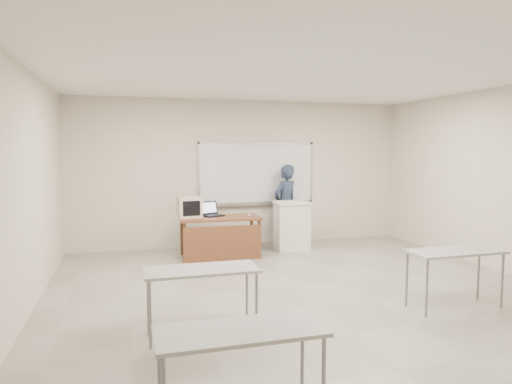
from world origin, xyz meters
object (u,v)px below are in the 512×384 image
object	(u,v)px
whiteboard	(257,174)
presenter	(285,205)
mouse	(249,215)
crt_monitor	(189,207)
podium	(292,226)
laptop	(213,213)
keyboard	(283,201)
instructor_desk	(221,228)

from	to	relation	value
whiteboard	presenter	size ratio (longest dim) A/B	1.48
whiteboard	mouse	bearing A→B (deg)	-113.29
crt_monitor	presenter	world-z (taller)	presenter
mouse	podium	bearing A→B (deg)	8.57
presenter	laptop	bearing A→B (deg)	-9.96
keyboard	crt_monitor	bearing A→B (deg)	-172.94
mouse	presenter	xyz separation A→B (m)	(0.99, 0.77, 0.07)
laptop	instructor_desk	bearing A→B (deg)	-90.83
instructor_desk	presenter	xyz separation A→B (m)	(1.54, 0.82, 0.29)
mouse	whiteboard	bearing A→B (deg)	59.48
whiteboard	instructor_desk	distance (m)	1.74
whiteboard	laptop	bearing A→B (deg)	-143.59
keyboard	podium	bearing A→B (deg)	-25.62
mouse	keyboard	bearing A→B (deg)	16.37
whiteboard	mouse	distance (m)	1.33
crt_monitor	whiteboard	bearing A→B (deg)	24.41
whiteboard	podium	bearing A→B (deg)	-56.93
mouse	keyboard	xyz separation A→B (m)	(0.80, 0.35, 0.20)
crt_monitor	mouse	xyz separation A→B (m)	(1.10, -0.19, -0.17)
laptop	presenter	size ratio (longest dim) A/B	0.22
podium	keyboard	size ratio (longest dim) A/B	2.13
instructor_desk	mouse	world-z (taller)	mouse
podium	mouse	bearing A→B (deg)	-162.15
mouse	presenter	world-z (taller)	presenter
laptop	keyboard	world-z (taller)	laptop
crt_monitor	laptop	size ratio (longest dim) A/B	1.28
whiteboard	instructor_desk	bearing A→B (deg)	-132.72
laptop	keyboard	bearing A→B (deg)	-16.40
crt_monitor	keyboard	distance (m)	1.90
crt_monitor	presenter	distance (m)	2.17
podium	instructor_desk	bearing A→B (deg)	-166.22
laptop	mouse	bearing A→B (deg)	-40.42
whiteboard	podium	world-z (taller)	whiteboard
presenter	crt_monitor	bearing A→B (deg)	-12.89
instructor_desk	podium	bearing A→B (deg)	14.16
presenter	mouse	bearing A→B (deg)	9.63
mouse	crt_monitor	bearing A→B (deg)	162.75
podium	crt_monitor	bearing A→B (deg)	-175.90
podium	laptop	world-z (taller)	laptop
crt_monitor	mouse	distance (m)	1.13
presenter	whiteboard	bearing A→B (deg)	-54.17
laptop	mouse	distance (m)	0.69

